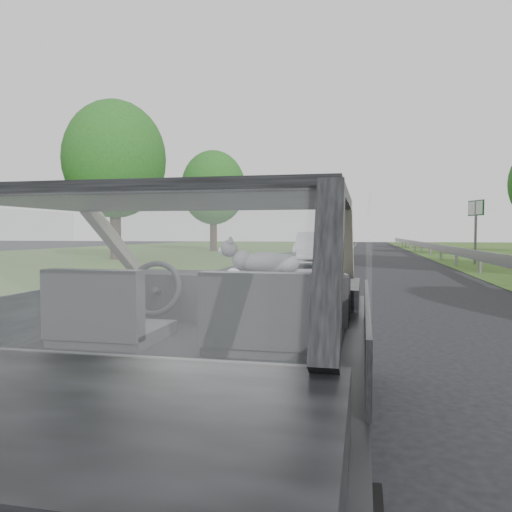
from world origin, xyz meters
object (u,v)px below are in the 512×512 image
at_px(other_car, 316,249).
at_px(highway_sign, 476,232).
at_px(subject_car, 199,332).
at_px(cat, 267,261).

xyz_separation_m(other_car, highway_sign, (6.20, 2.49, 0.64)).
height_order(subject_car, other_car, subject_car).
height_order(cat, other_car, other_car).
bearing_deg(highway_sign, other_car, -179.71).
bearing_deg(other_car, subject_car, -88.83).
xyz_separation_m(subject_car, highway_sign, (5.29, 18.95, 0.57)).
xyz_separation_m(cat, highway_sign, (5.03, 18.33, 0.21)).
relative_size(cat, other_car, 0.14).
xyz_separation_m(subject_car, other_car, (-0.91, 16.47, -0.07)).
bearing_deg(subject_car, highway_sign, 74.42).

